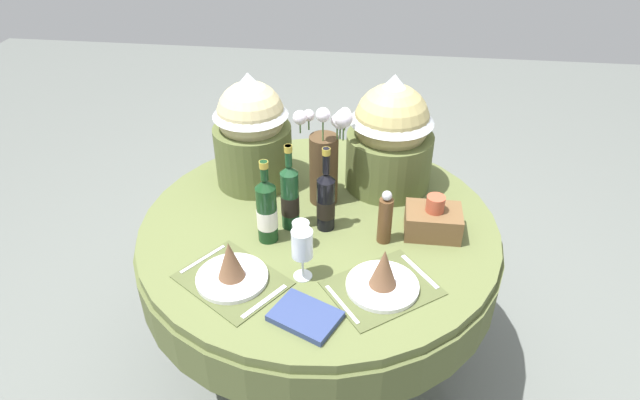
{
  "coord_description": "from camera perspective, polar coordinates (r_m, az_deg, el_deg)",
  "views": [
    {
      "loc": [
        0.21,
        -1.69,
        2.02
      ],
      "look_at": [
        0.0,
        0.03,
        0.83
      ],
      "focal_mm": 31.16,
      "sensor_mm": 36.0,
      "label": 1
    }
  ],
  "objects": [
    {
      "name": "ground",
      "position": [
        2.64,
        -0.09,
        -15.44
      ],
      "size": [
        8.0,
        8.0,
        0.0
      ],
      "primitive_type": "plane",
      "color": "slate"
    },
    {
      "name": "dining_table",
      "position": [
        2.2,
        -0.11,
        -5.05
      ],
      "size": [
        1.39,
        1.39,
        0.75
      ],
      "color": "#5B6638",
      "rests_on": "ground"
    },
    {
      "name": "place_setting_left",
      "position": [
        1.86,
        -9.11,
        -7.09
      ],
      "size": [
        0.43,
        0.41,
        0.16
      ],
      "color": "#4E562F",
      "rests_on": "dining_table"
    },
    {
      "name": "place_setting_right",
      "position": [
        1.82,
        6.49,
        -7.94
      ],
      "size": [
        0.43,
        0.41,
        0.16
      ],
      "color": "#4E562F",
      "rests_on": "dining_table"
    },
    {
      "name": "flower_vase",
      "position": [
        2.14,
        0.6,
        4.33
      ],
      "size": [
        0.23,
        0.14,
        0.42
      ],
      "color": "#47331E",
      "rests_on": "dining_table"
    },
    {
      "name": "wine_bottle_left",
      "position": [
        2.03,
        0.61,
        -0.02
      ],
      "size": [
        0.07,
        0.07,
        0.34
      ],
      "color": "black",
      "rests_on": "dining_table"
    },
    {
      "name": "wine_bottle_centre",
      "position": [
        2.03,
        -3.11,
        0.34
      ],
      "size": [
        0.07,
        0.07,
        0.34
      ],
      "color": "#194223",
      "rests_on": "dining_table"
    },
    {
      "name": "wine_bottle_right",
      "position": [
        1.97,
        -5.5,
        -1.06
      ],
      "size": [
        0.07,
        0.07,
        0.33
      ],
      "color": "#143819",
      "rests_on": "dining_table"
    },
    {
      "name": "wine_glass_left",
      "position": [
        1.8,
        -1.84,
        -4.65
      ],
      "size": [
        0.07,
        0.07,
        0.19
      ],
      "color": "silver",
      "rests_on": "dining_table"
    },
    {
      "name": "tumbler_near_left",
      "position": [
        1.98,
        -1.97,
        -3.53
      ],
      "size": [
        0.06,
        0.06,
        0.1
      ],
      "primitive_type": "cylinder",
      "color": "silver",
      "rests_on": "dining_table"
    },
    {
      "name": "pepper_mill",
      "position": [
        1.99,
        6.7,
        -1.9
      ],
      "size": [
        0.05,
        0.05,
        0.21
      ],
      "color": "brown",
      "rests_on": "dining_table"
    },
    {
      "name": "book_on_table",
      "position": [
        1.74,
        -1.52,
        -11.84
      ],
      "size": [
        0.24,
        0.22,
        0.02
      ],
      "primitive_type": "cube",
      "rotation": [
        0.0,
        0.0,
        -0.44
      ],
      "color": "navy",
      "rests_on": "dining_table"
    },
    {
      "name": "gift_tub_back_left",
      "position": [
        2.26,
        -7.04,
        7.49
      ],
      "size": [
        0.32,
        0.32,
        0.48
      ],
      "color": "#566033",
      "rests_on": "dining_table"
    },
    {
      "name": "gift_tub_back_right",
      "position": [
        2.24,
        7.3,
        7.16
      ],
      "size": [
        0.35,
        0.35,
        0.49
      ],
      "color": "#566033",
      "rests_on": "dining_table"
    },
    {
      "name": "woven_basket_side_right",
      "position": [
        2.08,
        11.53,
        -2.05
      ],
      "size": [
        0.2,
        0.15,
        0.16
      ],
      "color": "brown",
      "rests_on": "dining_table"
    }
  ]
}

